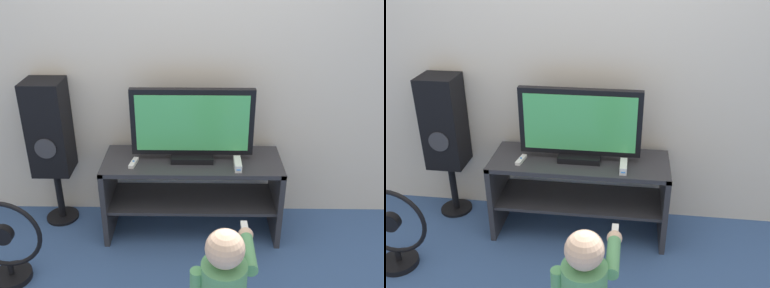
{
  "view_description": "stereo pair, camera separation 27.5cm",
  "coord_description": "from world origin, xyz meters",
  "views": [
    {
      "loc": [
        0.04,
        -2.35,
        1.93
      ],
      "look_at": [
        0.0,
        0.13,
        0.73
      ],
      "focal_mm": 40.0,
      "sensor_mm": 36.0,
      "label": 1
    },
    {
      "loc": [
        0.31,
        -2.33,
        1.93
      ],
      "look_at": [
        0.0,
        0.13,
        0.73
      ],
      "focal_mm": 40.0,
      "sensor_mm": 36.0,
      "label": 2
    }
  ],
  "objects": [
    {
      "name": "speaker_tower",
      "position": [
        -0.99,
        0.34,
        0.72
      ],
      "size": [
        0.26,
        0.25,
        1.09
      ],
      "color": "black",
      "rests_on": "ground_plane"
    },
    {
      "name": "floor_fan",
      "position": [
        -1.12,
        -0.31,
        0.26
      ],
      "size": [
        0.47,
        0.24,
        0.57
      ],
      "color": "black",
      "rests_on": "ground_plane"
    },
    {
      "name": "ground_plane",
      "position": [
        0.0,
        0.0,
        0.0
      ],
      "size": [
        16.0,
        16.0,
        0.0
      ],
      "primitive_type": "plane",
      "color": "#38568C"
    },
    {
      "name": "wall_back",
      "position": [
        0.0,
        0.51,
        1.3
      ],
      "size": [
        10.0,
        0.06,
        2.6
      ],
      "color": "silver",
      "rests_on": "ground_plane"
    },
    {
      "name": "tv_stand",
      "position": [
        0.0,
        0.22,
        0.38
      ],
      "size": [
        1.21,
        0.43,
        0.57
      ],
      "color": "#2D2D33",
      "rests_on": "ground_plane"
    },
    {
      "name": "remote_primary",
      "position": [
        -0.39,
        0.14,
        0.59
      ],
      "size": [
        0.05,
        0.13,
        0.03
      ],
      "color": "white",
      "rests_on": "tv_stand"
    },
    {
      "name": "game_console",
      "position": [
        0.3,
        0.11,
        0.6
      ],
      "size": [
        0.05,
        0.16,
        0.05
      ],
      "color": "white",
      "rests_on": "tv_stand"
    },
    {
      "name": "television",
      "position": [
        0.0,
        0.24,
        0.82
      ],
      "size": [
        0.81,
        0.2,
        0.5
      ],
      "color": "black",
      "rests_on": "tv_stand"
    }
  ]
}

